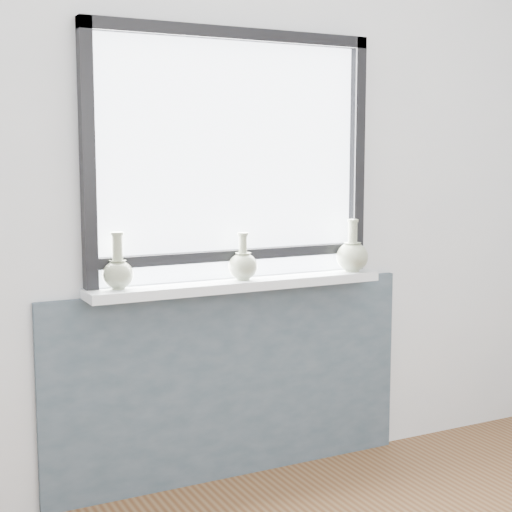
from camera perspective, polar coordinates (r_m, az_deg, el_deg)
name	(u,v)px	position (r m, az deg, el deg)	size (l,w,h in m)	color
back_wall	(229,185)	(3.38, -2.01, 5.22)	(3.60, 0.02, 2.60)	silver
apron_panel	(232,382)	(3.50, -1.73, -9.18)	(1.70, 0.03, 0.86)	#4B5765
windowsill	(239,284)	(3.34, -1.25, -2.07)	(1.32, 0.18, 0.04)	silver
window	(232,151)	(3.35, -1.75, 7.61)	(1.30, 0.06, 1.05)	black
vase_a	(118,271)	(3.14, -10.01, -1.08)	(0.12, 0.12, 0.23)	gray
vase_b	(243,264)	(3.32, -0.95, -0.61)	(0.12, 0.12, 0.20)	gray
vase_c	(352,255)	(3.58, 7.02, 0.09)	(0.14, 0.14, 0.24)	gray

